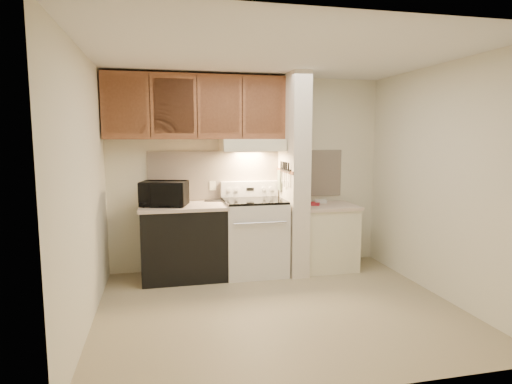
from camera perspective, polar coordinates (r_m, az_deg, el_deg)
name	(u,v)px	position (r m, az deg, el deg)	size (l,w,h in m)	color
floor	(279,308)	(4.51, 3.04, -15.16)	(3.60, 3.60, 0.00)	tan
ceiling	(280,54)	(4.24, 3.28, 17.84)	(3.60, 3.60, 0.00)	white
wall_back	(249,173)	(5.65, -1.00, 2.52)	(3.60, 0.02, 2.50)	beige
wall_left	(85,191)	(4.09, -21.88, 0.12)	(0.02, 3.00, 2.50)	beige
wall_right	(441,182)	(4.99, 23.44, 1.27)	(0.02, 3.00, 2.50)	beige
backsplash	(249,174)	(5.64, -0.98, 2.35)	(2.60, 0.02, 0.63)	#FEE6CE
range_body	(254,238)	(5.44, -0.24, -6.11)	(0.76, 0.65, 0.92)	silver
oven_window	(260,240)	(5.13, 0.53, -6.48)	(0.50, 0.01, 0.30)	black
oven_handle	(261,223)	(5.05, 0.63, -4.16)	(0.02, 0.02, 0.65)	silver
cooktop	(254,201)	(5.35, -0.24, -1.16)	(0.74, 0.64, 0.03)	black
range_backguard	(250,189)	(5.61, -0.87, 0.43)	(0.76, 0.08, 0.20)	silver
range_display	(250,189)	(5.57, -0.78, 0.38)	(0.10, 0.01, 0.04)	black
range_knob_left_outer	(229,190)	(5.52, -3.63, 0.29)	(0.05, 0.05, 0.02)	silver
range_knob_left_inner	(237,190)	(5.53, -2.60, 0.32)	(0.05, 0.05, 0.02)	silver
range_knob_right_inner	(264,189)	(5.61, 1.02, 0.42)	(0.05, 0.05, 0.02)	silver
range_knob_right_outer	(271,189)	(5.63, 2.01, 0.45)	(0.05, 0.05, 0.02)	silver
dishwasher_front	(184,243)	(5.34, -9.59, -6.75)	(1.00, 0.63, 0.87)	black
left_countertop	(183,207)	(5.25, -9.70, -1.92)	(1.04, 0.67, 0.04)	beige
spoon_rest	(214,201)	(5.48, -5.63, -1.17)	(0.24, 0.07, 0.02)	black
teal_jar	(153,200)	(5.45, -13.51, -0.98)	(0.08, 0.08, 0.09)	#286065
outlet	(213,186)	(5.56, -5.80, 0.85)	(0.08, 0.01, 0.12)	beige
microwave	(164,194)	(5.20, -12.15, -0.21)	(0.53, 0.36, 0.29)	black
partition_pillar	(294,175)	(5.44, 5.02, 2.30)	(0.22, 0.70, 2.50)	silver
pillar_trim	(285,171)	(5.40, 3.86, 2.81)	(0.01, 0.70, 0.04)	brown
knife_strip	(285,170)	(5.35, 3.95, 2.98)	(0.02, 0.42, 0.04)	black
knife_blade_a	(288,179)	(5.20, 4.32, 1.74)	(0.01, 0.04, 0.16)	silver
knife_handle_a	(288,167)	(5.18, 4.35, 3.39)	(0.02, 0.02, 0.10)	black
knife_blade_b	(286,179)	(5.29, 4.02, 1.74)	(0.01, 0.04, 0.18)	silver
knife_handle_b	(286,166)	(5.27, 4.06, 3.46)	(0.02, 0.02, 0.10)	black
knife_blade_c	(284,179)	(5.37, 3.77, 1.71)	(0.01, 0.04, 0.20)	silver
knife_handle_c	(285,166)	(5.34, 3.84, 3.51)	(0.02, 0.02, 0.10)	black
knife_blade_d	(282,177)	(5.44, 3.54, 2.00)	(0.01, 0.04, 0.16)	silver
knife_handle_d	(283,165)	(5.41, 3.62, 3.56)	(0.02, 0.02, 0.10)	black
knife_blade_e	(281,177)	(5.52, 3.31, 1.97)	(0.01, 0.04, 0.18)	silver
knife_handle_e	(281,165)	(5.49, 3.36, 3.62)	(0.02, 0.02, 0.10)	black
oven_mitt	(280,180)	(5.57, 3.19, 1.60)	(0.03, 0.11, 0.26)	slate
right_cab_base	(326,238)	(5.73, 9.34, -6.08)	(0.70, 0.60, 0.81)	beige
right_countertop	(327,206)	(5.65, 9.43, -1.88)	(0.74, 0.64, 0.04)	beige
red_folder	(311,204)	(5.67, 7.37, -1.55)	(0.22, 0.30, 0.01)	#AD212C
white_box	(321,201)	(5.80, 8.62, -1.22)	(0.15, 0.10, 0.04)	white
range_hood	(252,145)	(5.41, -0.54, 6.28)	(0.78, 0.44, 0.15)	beige
hood_lip	(256,149)	(5.21, -0.05, 5.74)	(0.78, 0.04, 0.06)	beige
upper_cabinets	(196,107)	(5.37, -8.01, 11.11)	(2.18, 0.33, 0.77)	brown
cab_door_a	(125,105)	(5.20, -17.04, 10.99)	(0.46, 0.01, 0.63)	brown
cab_gap_a	(150,106)	(5.19, -13.98, 11.10)	(0.01, 0.01, 0.73)	black
cab_door_b	(174,106)	(5.19, -10.91, 11.18)	(0.46, 0.01, 0.63)	brown
cab_gap_b	(197,106)	(5.21, -7.86, 11.23)	(0.01, 0.01, 0.73)	black
cab_door_c	(220,107)	(5.24, -4.83, 11.25)	(0.46, 0.01, 0.63)	brown
cab_gap_c	(242,107)	(5.28, -1.84, 11.24)	(0.01, 0.01, 0.73)	black
cab_door_d	(264,107)	(5.34, 1.09, 11.20)	(0.46, 0.01, 0.63)	brown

